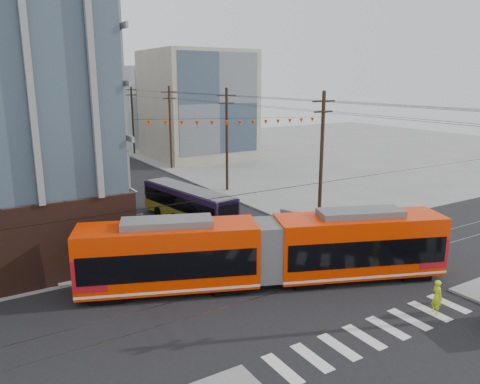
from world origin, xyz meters
The scene contains 11 objects.
ground centered at (0.00, 0.00, 0.00)m, with size 160.00×160.00×0.00m, color slate.
bg_bldg_ne_near centered at (16.00, 48.00, 8.00)m, with size 14.00×14.00×16.00m, color gray.
bg_bldg_ne_far centered at (18.00, 68.00, 7.00)m, with size 16.00×16.00×14.00m, color #8C99A5.
utility_pole_far centered at (8.50, 56.00, 5.50)m, with size 0.30×0.30×11.00m, color black.
streetcar centered at (-1.37, 4.31, 2.07)m, with size 21.48×3.02×4.14m, color red, non-canonical shape.
city_bus centered at (0.10, 18.03, 1.52)m, with size 2.32×10.72×3.04m, color #24143A, non-canonical shape.
parked_car_silver centered at (-5.19, 11.37, 0.73)m, with size 1.55×4.45×1.47m, color #B7B7B7.
parked_car_white centered at (-5.28, 20.13, 0.73)m, with size 2.04×5.03×1.46m, color silver.
parked_car_grey centered at (-5.73, 25.46, 0.59)m, with size 1.95×4.24×1.18m, color #4E4F51.
pedestrian centered at (4.08, -3.28, 0.93)m, with size 0.68×0.44×1.85m, color #C6F418.
jersey_barrier centered at (8.30, 13.05, 0.40)m, with size 0.90×4.00×0.80m, color gray.
Camera 1 is at (-16.19, -16.82, 11.88)m, focal length 35.00 mm.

